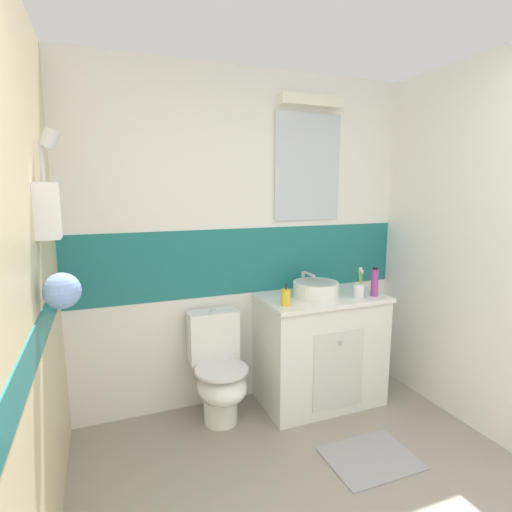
% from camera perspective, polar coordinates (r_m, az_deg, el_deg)
% --- Properties ---
extents(ground_plane, '(3.20, 3.48, 0.04)m').
position_cam_1_polar(ground_plane, '(2.53, 9.93, -31.75)').
color(ground_plane, gray).
extents(wall_back_tiled, '(3.20, 0.20, 2.50)m').
position_cam_1_polar(wall_back_tiled, '(3.05, -1.40, 2.46)').
color(wall_back_tiled, white).
rests_on(wall_back_tiled, ground_plane).
extents(wall_left_shower_alcove, '(0.28, 3.48, 2.50)m').
position_cam_1_polar(wall_left_shower_alcove, '(1.68, -31.95, -5.43)').
color(wall_left_shower_alcove, beige).
rests_on(wall_left_shower_alcove, ground_plane).
extents(vanity_cabinet, '(0.93, 0.56, 0.85)m').
position_cam_1_polar(vanity_cabinet, '(3.19, 9.08, -12.92)').
color(vanity_cabinet, white).
rests_on(vanity_cabinet, ground_plane).
extents(sink_basin, '(0.34, 0.38, 0.16)m').
position_cam_1_polar(sink_basin, '(3.00, 8.51, -4.64)').
color(sink_basin, white).
rests_on(sink_basin, vanity_cabinet).
extents(toilet, '(0.37, 0.50, 0.79)m').
position_cam_1_polar(toilet, '(2.95, -5.38, -16.14)').
color(toilet, white).
rests_on(toilet, ground_plane).
extents(toothbrush_cup, '(0.08, 0.08, 0.22)m').
position_cam_1_polar(toothbrush_cup, '(3.05, 14.55, -4.70)').
color(toothbrush_cup, white).
rests_on(toothbrush_cup, vanity_cabinet).
extents(soap_dispenser, '(0.06, 0.06, 0.15)m').
position_cam_1_polar(soap_dispenser, '(2.75, 4.29, -5.91)').
color(soap_dispenser, yellow).
rests_on(soap_dispenser, vanity_cabinet).
extents(shampoo_bottle_tall, '(0.05, 0.05, 0.22)m').
position_cam_1_polar(shampoo_bottle_tall, '(3.10, 16.64, -3.61)').
color(shampoo_bottle_tall, '#993F99').
rests_on(shampoo_bottle_tall, vanity_cabinet).
extents(bath_mat, '(0.54, 0.42, 0.01)m').
position_cam_1_polar(bath_mat, '(2.84, 16.07, -26.06)').
color(bath_mat, '#99999E').
rests_on(bath_mat, ground_plane).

